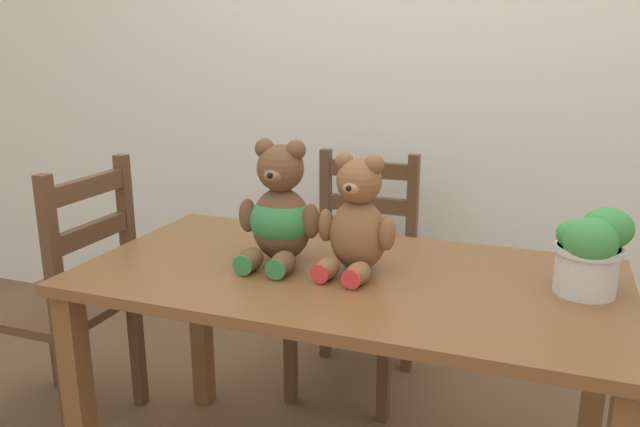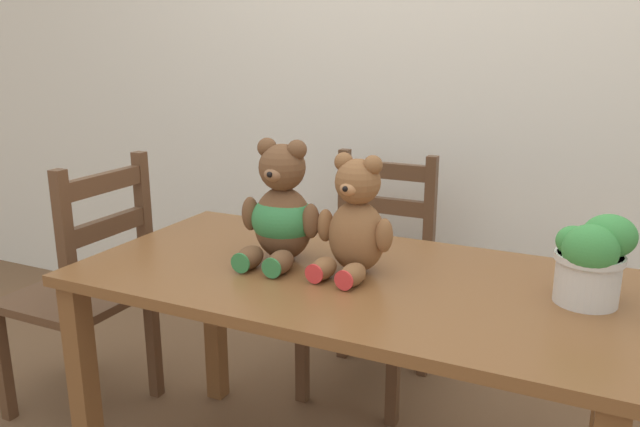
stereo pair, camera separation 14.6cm
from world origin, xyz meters
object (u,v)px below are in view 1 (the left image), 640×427
wooden_chair_side (66,303)px  potted_plant (591,250)px  teddy_bear_left (280,214)px  teddy_bear_right (357,222)px  wooden_chair_behind (357,275)px

wooden_chair_side → potted_plant: wooden_chair_side is taller
wooden_chair_side → teddy_bear_left: (0.80, -0.02, 0.39)m
teddy_bear_right → teddy_bear_left: bearing=5.1°
teddy_bear_right → wooden_chair_side: bearing=4.5°
wooden_chair_behind → teddy_bear_right: (0.19, -0.65, 0.40)m
wooden_chair_side → potted_plant: size_ratio=4.34×
wooden_chair_side → teddy_bear_right: teddy_bear_right is taller
teddy_bear_left → wooden_chair_behind: bearing=-94.0°
wooden_chair_behind → wooden_chair_side: (-0.83, -0.62, 0.01)m
potted_plant → wooden_chair_behind: bearing=141.4°
teddy_bear_right → wooden_chair_behind: bearing=-67.6°
wooden_chair_behind → wooden_chair_side: wooden_chair_side is taller
wooden_chair_behind → teddy_bear_right: teddy_bear_right is taller
teddy_bear_left → potted_plant: bearing=-178.9°
wooden_chair_behind → teddy_bear_left: size_ratio=2.64×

